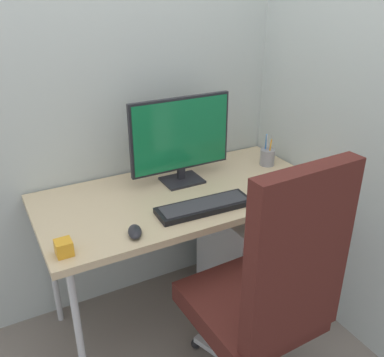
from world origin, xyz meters
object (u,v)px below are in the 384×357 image
(filing_cabinet, at_px, (250,253))
(pen_holder, at_px, (267,157))
(mouse, at_px, (135,232))
(desk_clamp_accessory, at_px, (64,248))
(keyboard, at_px, (204,206))
(notebook, at_px, (277,188))
(office_chair, at_px, (268,292))
(monitor, at_px, (181,138))

(filing_cabinet, xyz_separation_m, pen_holder, (0.17, 0.13, 0.51))
(mouse, bearing_deg, filing_cabinet, 32.49)
(mouse, bearing_deg, pen_holder, 36.96)
(filing_cabinet, height_order, desk_clamp_accessory, desk_clamp_accessory)
(keyboard, xyz_separation_m, pen_holder, (0.56, 0.28, 0.03))
(desk_clamp_accessory, bearing_deg, notebook, 3.01)
(office_chair, distance_m, keyboard, 0.48)
(monitor, xyz_separation_m, keyboard, (-0.04, -0.32, -0.22))
(notebook, xyz_separation_m, desk_clamp_accessory, (-1.06, -0.06, 0.02))
(keyboard, distance_m, mouse, 0.36)
(pen_holder, height_order, desk_clamp_accessory, pen_holder)
(notebook, bearing_deg, mouse, 164.48)
(filing_cabinet, bearing_deg, pen_holder, 36.00)
(filing_cabinet, relative_size, pen_holder, 3.34)
(mouse, distance_m, desk_clamp_accessory, 0.28)
(monitor, distance_m, notebook, 0.54)
(office_chair, bearing_deg, filing_cabinet, 59.10)
(keyboard, xyz_separation_m, mouse, (-0.36, -0.06, 0.00))
(desk_clamp_accessory, bearing_deg, filing_cabinet, 11.11)
(filing_cabinet, xyz_separation_m, notebook, (0.03, -0.15, 0.47))
(office_chair, height_order, pen_holder, office_chair)
(office_chair, xyz_separation_m, keyboard, (-0.03, 0.45, 0.17))
(filing_cabinet, bearing_deg, notebook, -79.21)
(filing_cabinet, distance_m, monitor, 0.80)
(office_chair, relative_size, keyboard, 2.64)
(pen_holder, distance_m, notebook, 0.31)
(mouse, relative_size, notebook, 0.46)
(keyboard, bearing_deg, notebook, 0.33)
(office_chair, xyz_separation_m, mouse, (-0.39, 0.40, 0.17))
(filing_cabinet, xyz_separation_m, monitor, (-0.34, 0.17, 0.70))
(monitor, distance_m, keyboard, 0.39)
(mouse, relative_size, desk_clamp_accessory, 1.67)
(office_chair, relative_size, filing_cabinet, 2.00)
(filing_cabinet, relative_size, notebook, 2.61)
(notebook, height_order, desk_clamp_accessory, desk_clamp_accessory)
(office_chair, xyz_separation_m, notebook, (0.39, 0.45, 0.16))
(mouse, distance_m, pen_holder, 0.98)
(office_chair, xyz_separation_m, pen_holder, (0.53, 0.73, 0.20))
(mouse, height_order, notebook, mouse)
(mouse, bearing_deg, notebook, 21.44)
(keyboard, relative_size, pen_holder, 2.54)
(pen_holder, bearing_deg, monitor, 175.46)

